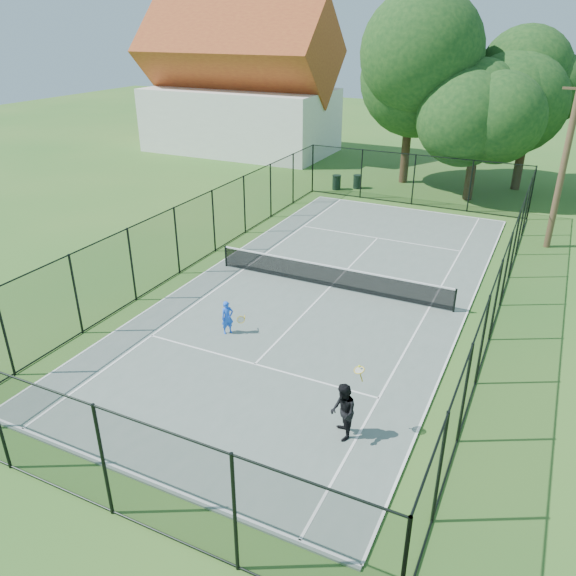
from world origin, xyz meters
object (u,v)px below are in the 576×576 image
at_px(utility_pole, 564,163).
at_px(player_blue, 228,317).
at_px(trash_bin_left, 336,182).
at_px(tennis_net, 331,275).
at_px(player_black, 343,412).
at_px(trash_bin_right, 357,182).

height_order(utility_pole, player_blue, utility_pole).
bearing_deg(utility_pole, player_blue, -124.24).
relative_size(trash_bin_left, utility_pole, 0.12).
relative_size(tennis_net, utility_pole, 1.25).
distance_m(tennis_net, utility_pole, 12.38).
relative_size(player_blue, player_black, 0.58).
bearing_deg(player_black, utility_pole, 77.03).
height_order(trash_bin_left, trash_bin_right, trash_bin_left).
bearing_deg(tennis_net, player_black, -66.09).
xyz_separation_m(tennis_net, trash_bin_right, (-4.15, 15.00, -0.14)).
distance_m(trash_bin_right, utility_pole, 13.81).
distance_m(trash_bin_right, player_black, 24.71).
bearing_deg(player_blue, trash_bin_right, 96.63).
distance_m(tennis_net, player_black, 9.21).
relative_size(tennis_net, player_black, 4.85).
bearing_deg(trash_bin_left, tennis_net, -69.53).
xyz_separation_m(utility_pole, player_black, (-4.01, -17.42, -3.22)).
bearing_deg(trash_bin_left, player_blue, -79.78).
bearing_deg(tennis_net, trash_bin_left, 110.47).
relative_size(trash_bin_left, trash_bin_right, 1.07).
distance_m(tennis_net, trash_bin_left, 15.09).
height_order(utility_pole, player_black, utility_pole).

